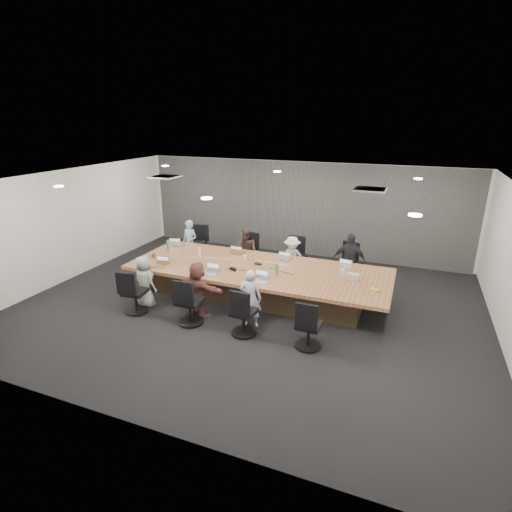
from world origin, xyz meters
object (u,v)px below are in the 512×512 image
at_px(laptop_4, 158,266).
at_px(laptop_6, 260,282).
at_px(chair_6, 244,316).
at_px(bottle_green_right, 277,269).
at_px(chair_5, 190,305).
at_px(person_6, 251,298).
at_px(person_4, 145,281).
at_px(bottle_green_left, 168,245).
at_px(bottle_clear, 199,252).
at_px(laptop_2, 286,258).
at_px(chair_1, 252,255).
at_px(chair_0, 196,246).
at_px(laptop_1, 238,252).
at_px(person_0, 190,243).
at_px(mug_brown, 154,255).
at_px(stapler, 233,269).
at_px(chair_4, 135,295).
at_px(person_1, 247,251).
at_px(chair_7, 309,329).
at_px(snack_packet, 374,290).
at_px(canvas_bag, 353,277).
at_px(chair_3, 350,267).
at_px(laptop_3, 345,266).
at_px(person_3, 349,261).
at_px(conference_table, 258,281).
at_px(person_2, 292,258).
at_px(laptop_0, 179,245).
at_px(laptop_5, 210,274).
at_px(person_5, 198,290).

height_order(laptop_4, laptop_6, same).
relative_size(chair_6, bottle_green_right, 3.19).
height_order(chair_5, person_6, person_6).
height_order(person_4, bottle_green_left, person_4).
distance_m(laptop_4, bottle_clear, 1.13).
bearing_deg(laptop_2, chair_1, -29.68).
distance_m(chair_0, laptop_1, 2.00).
bearing_deg(person_0, mug_brown, -85.31).
xyz_separation_m(laptop_6, stapler, (-0.82, 0.41, 0.02)).
distance_m(chair_4, bottle_green_left, 2.15).
relative_size(chair_1, person_1, 0.62).
xyz_separation_m(chair_7, snack_packet, (0.98, 1.33, 0.38)).
height_order(laptop_2, mug_brown, mug_brown).
relative_size(bottle_clear, canvas_bag, 0.87).
relative_size(chair_3, bottle_green_right, 3.32).
distance_m(chair_3, laptop_6, 2.94).
distance_m(bottle_green_right, mug_brown, 3.21).
bearing_deg(laptop_3, person_6, 63.60).
distance_m(laptop_1, person_3, 2.77).
relative_size(person_1, mug_brown, 11.66).
height_order(chair_3, chair_6, chair_3).
height_order(chair_1, bottle_green_right, bottle_green_right).
height_order(laptop_4, stapler, stapler).
xyz_separation_m(conference_table, chair_3, (1.88, 1.70, 0.01)).
distance_m(person_2, person_4, 3.74).
bearing_deg(chair_5, laptop_3, 40.55).
xyz_separation_m(conference_table, chair_4, (-2.16, -1.70, -0.01)).
height_order(laptop_0, laptop_6, same).
height_order(person_1, bottle_green_right, person_1).
xyz_separation_m(chair_6, laptop_2, (0.05, 2.50, 0.36)).
xyz_separation_m(chair_4, laptop_6, (2.54, 0.90, 0.36)).
distance_m(chair_0, stapler, 3.02).
distance_m(conference_table, laptop_1, 1.21).
xyz_separation_m(person_2, canvas_bag, (1.74, -1.31, 0.23)).
relative_size(laptop_1, laptop_2, 1.09).
xyz_separation_m(laptop_6, mug_brown, (-3.03, 0.50, 0.04)).
xyz_separation_m(chair_7, laptop_5, (-2.48, 0.90, 0.37)).
height_order(chair_7, bottle_green_right, bottle_green_right).
distance_m(bottle_green_left, mug_brown, 0.64).
relative_size(person_5, bottle_clear, 5.45).
height_order(laptop_2, stapler, stapler).
distance_m(person_2, person_6, 2.70).
relative_size(laptop_0, canvas_bag, 1.21).
relative_size(laptop_2, snack_packet, 1.65).
bearing_deg(mug_brown, chair_7, -18.00).
bearing_deg(chair_7, bottle_green_left, 155.17).
bearing_deg(person_4, chair_5, 179.04).
xyz_separation_m(bottle_green_right, mug_brown, (-3.21, -0.04, -0.07)).
relative_size(laptop_4, bottle_clear, 1.35).
relative_size(person_4, person_5, 0.96).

